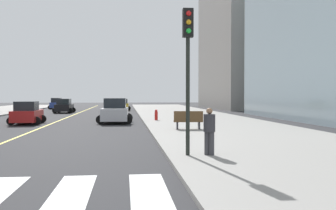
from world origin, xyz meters
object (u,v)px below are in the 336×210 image
Objects in this scene: car_red_fourth at (27,113)px; car_yellow_nearest at (122,105)px; car_blue_third at (57,104)px; car_silver_seventh at (115,111)px; traffic_light_near_corner at (188,53)px; fire_hydrant at (156,115)px; pedestrian_waiting_east at (209,129)px; park_bench at (188,120)px; car_black_second at (64,106)px.

car_yellow_nearest is at bearing 72.72° from car_red_fourth.
car_silver_seventh is at bearing -75.28° from car_blue_third.
traffic_light_near_corner is 5.77× the size of fire_hydrant.
car_red_fourth is 10.22m from fire_hydrant.
car_yellow_nearest reaches higher than fire_hydrant.
traffic_light_near_corner is at bearing -63.04° from car_red_fourth.
pedestrian_waiting_east is at bearing 103.05° from car_silver_seventh.
pedestrian_waiting_east reaches higher than park_bench.
traffic_light_near_corner is (2.58, -43.32, 2.95)m from car_yellow_nearest.
car_blue_third is 52.68m from traffic_light_near_corner.
car_black_second is at bearing -68.30° from car_silver_seventh.
car_black_second is 18.94m from car_red_fourth.
car_silver_seventh reaches higher than park_bench.
car_blue_third is 33.23m from car_red_fourth.
car_red_fourth is at bearing 60.93° from park_bench.
park_bench is at bearing -65.32° from car_black_second.
car_blue_third is 2.39× the size of pedestrian_waiting_east.
car_blue_third is at bearing 112.96° from fire_hydrant.
traffic_light_near_corner reaches higher than fire_hydrant.
car_silver_seventh is at bearing -164.74° from fire_hydrant.
car_silver_seventh is (6.74, 0.51, 0.11)m from car_red_fourth.
car_blue_third is 34.06m from car_silver_seventh.
park_bench is at bearing -81.70° from fire_hydrant.
traffic_light_near_corner is at bearing 31.49° from pedestrian_waiting_east.
car_silver_seventh is 18.86m from traffic_light_near_corner.
traffic_light_near_corner reaches higher than pedestrian_waiting_east.
park_bench is at bearing -99.16° from traffic_light_near_corner.
traffic_light_near_corner is 2.80× the size of park_bench.
traffic_light_near_corner is at bearing 174.90° from park_bench.
park_bench is (4.27, -32.87, -0.10)m from car_yellow_nearest.
pedestrian_waiting_east is at bearing -61.27° from car_red_fourth.
park_bench is at bearing -72.45° from car_blue_third.
car_silver_seventh is at bearing 34.49° from park_bench.
car_red_fourth is 0.78× the size of traffic_light_near_corner.
car_silver_seventh reaches higher than car_yellow_nearest.
car_silver_seventh reaches higher than car_red_fourth.
car_red_fourth is 20.79m from pedestrian_waiting_east.
park_bench is at bearing -34.70° from car_red_fourth.
fire_hydrant is (0.39, 19.33, -3.16)m from traffic_light_near_corner.
traffic_light_near_corner reaches higher than car_yellow_nearest.
car_red_fourth is 13.63m from park_bench.
car_red_fourth is 0.88× the size of car_silver_seventh.
traffic_light_near_corner is 3.08× the size of pedestrian_waiting_east.
fire_hydrant is (-1.30, 8.88, -0.11)m from park_bench.
car_yellow_nearest is 43.50m from traffic_light_near_corner.
car_silver_seventh is 5.07× the size of fire_hydrant.
car_red_fourth is at bearing -171.95° from fire_hydrant.
car_black_second is at bearing -79.38° from car_blue_third.
car_red_fourth is (3.28, -33.07, 0.00)m from car_blue_third.
car_black_second is 2.40× the size of pedestrian_waiting_east.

